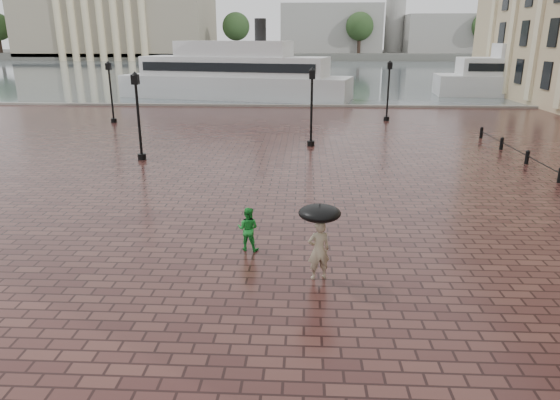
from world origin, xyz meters
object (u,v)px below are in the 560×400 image
Objects in this scene: street_lamps at (242,99)px; child_pedestrian at (248,229)px; adult_pedestrian at (319,250)px; ferry_far at (547,75)px; ferry_near at (235,75)px.

child_pedestrian is at bearing -82.62° from street_lamps.
adult_pedestrian is 1.22× the size of child_pedestrian.
child_pedestrian is at bearing -56.70° from adult_pedestrian.
street_lamps is at bearing -135.90° from ferry_far.
child_pedestrian is (-2.08, 1.82, -0.15)m from adult_pedestrian.
ferry_far reaches higher than child_pedestrian.
adult_pedestrian is at bearing -114.66° from ferry_far.
street_lamps is at bearing -93.22° from adult_pedestrian.
ferry_near reaches higher than street_lamps.
ferry_near is at bearing -168.78° from ferry_far.
ferry_near reaches higher than ferry_far.
street_lamps is 21.46m from ferry_near.
adult_pedestrian is (4.55, -20.89, -1.50)m from street_lamps.
child_pedestrian is at bearing -117.62° from ferry_far.
ferry_far is (28.19, 43.92, 1.63)m from child_pedestrian.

